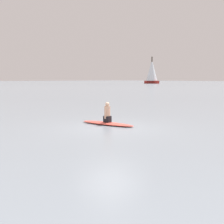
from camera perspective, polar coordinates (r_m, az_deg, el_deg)
name	(u,v)px	position (r m, az deg, el deg)	size (l,w,h in m)	color
ground_plane	(110,128)	(13.31, -0.28, -2.84)	(400.00, 400.00, 0.00)	gray
surfboard	(107,123)	(14.17, -0.84, -2.06)	(2.79, 0.66, 0.11)	#D84C3F
person_paddler	(107,113)	(14.11, -0.84, -0.20)	(0.33, 0.40, 0.90)	black
sailboat_center_horizon	(152,71)	(122.76, 7.14, 7.29)	(5.90, 4.14, 10.13)	maroon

